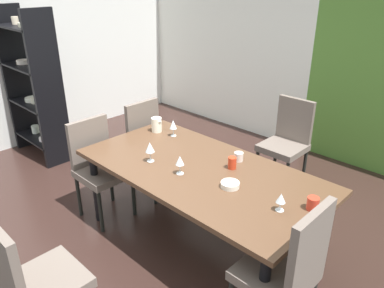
# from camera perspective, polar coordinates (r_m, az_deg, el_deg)

# --- Properties ---
(ground_plane) EXTENTS (5.92, 5.59, 0.02)m
(ground_plane) POSITION_cam_1_polar(r_m,az_deg,el_deg) (3.60, -6.44, -13.73)
(ground_plane) COLOR #301F1B
(back_panel_interior) EXTENTS (3.00, 0.10, 2.80)m
(back_panel_interior) POSITION_cam_1_polar(r_m,az_deg,el_deg) (5.87, 4.74, 16.49)
(back_panel_interior) COLOR silver
(back_panel_interior) RESTS_ON ground_plane
(dining_table) EXTENTS (2.09, 1.06, 0.76)m
(dining_table) POSITION_cam_1_polar(r_m,az_deg,el_deg) (3.11, 1.25, -4.87)
(dining_table) COLOR brown
(dining_table) RESTS_ON ground_plane
(chair_head_near) EXTENTS (0.44, 0.44, 1.00)m
(chair_head_near) POSITION_cam_1_polar(r_m,az_deg,el_deg) (2.55, -23.31, -18.37)
(chair_head_near) COLOR #6B5E55
(chair_head_near) RESTS_ON ground_plane
(chair_left_near) EXTENTS (0.45, 0.44, 0.97)m
(chair_left_near) POSITION_cam_1_polar(r_m,az_deg,el_deg) (3.71, -14.10, -2.89)
(chair_left_near) COLOR #6B5E55
(chair_left_near) RESTS_ON ground_plane
(chair_left_far) EXTENTS (0.45, 0.44, 0.99)m
(chair_left_far) POSITION_cam_1_polar(r_m,az_deg,el_deg) (4.05, -6.32, 0.21)
(chair_left_far) COLOR #6B5E55
(chair_left_far) RESTS_ON ground_plane
(chair_right_near) EXTENTS (0.44, 0.44, 1.05)m
(chair_right_near) POSITION_cam_1_polar(r_m,az_deg,el_deg) (2.47, 14.42, -17.97)
(chair_right_near) COLOR #6B5E55
(chair_right_near) RESTS_ON ground_plane
(chair_head_far) EXTENTS (0.44, 0.45, 0.99)m
(chair_head_far) POSITION_cam_1_polar(r_m,az_deg,el_deg) (4.25, 14.33, 0.80)
(chair_head_far) COLOR #6B5E55
(chair_head_far) RESTS_ON ground_plane
(display_shelf) EXTENTS (0.91, 0.36, 1.88)m
(display_shelf) POSITION_cam_1_polar(r_m,az_deg,el_deg) (5.13, -23.10, 8.21)
(display_shelf) COLOR black
(display_shelf) RESTS_ON ground_plane
(wine_glass_east) EXTENTS (0.06, 0.06, 0.13)m
(wine_glass_east) POSITION_cam_1_polar(r_m,az_deg,el_deg) (2.58, 13.40, -8.11)
(wine_glass_east) COLOR silver
(wine_glass_east) RESTS_ON dining_table
(wine_glass_left) EXTENTS (0.08, 0.08, 0.18)m
(wine_glass_left) POSITION_cam_1_polar(r_m,az_deg,el_deg) (3.15, -6.44, -0.55)
(wine_glass_left) COLOR silver
(wine_glass_left) RESTS_ON dining_table
(wine_glass_north) EXTENTS (0.07, 0.07, 0.17)m
(wine_glass_north) POSITION_cam_1_polar(r_m,az_deg,el_deg) (3.64, -2.88, 2.97)
(wine_glass_north) COLOR silver
(wine_glass_north) RESTS_ON dining_table
(wine_glass_near_shelf) EXTENTS (0.07, 0.07, 0.16)m
(wine_glass_near_shelf) POSITION_cam_1_polar(r_m,az_deg,el_deg) (2.94, -1.86, -2.60)
(wine_glass_near_shelf) COLOR silver
(wine_glass_near_shelf) RESTS_ON dining_table
(serving_bowl_front) EXTENTS (0.14, 0.14, 0.04)m
(serving_bowl_front) POSITION_cam_1_polar(r_m,az_deg,el_deg) (2.82, 5.82, -6.18)
(serving_bowl_front) COLOR silver
(serving_bowl_front) RESTS_ON dining_table
(cup_west) EXTENTS (0.07, 0.07, 0.10)m
(cup_west) POSITION_cam_1_polar(r_m,az_deg,el_deg) (3.07, 6.14, -2.88)
(cup_west) COLOR red
(cup_west) RESTS_ON dining_table
(cup_rear) EXTENTS (0.08, 0.08, 0.08)m
(cup_rear) POSITION_cam_1_polar(r_m,az_deg,el_deg) (3.20, 7.13, -1.93)
(cup_rear) COLOR beige
(cup_rear) RESTS_ON dining_table
(cup_center) EXTENTS (0.08, 0.08, 0.09)m
(cup_center) POSITION_cam_1_polar(r_m,az_deg,el_deg) (2.67, 17.94, -8.63)
(cup_center) COLOR red
(cup_center) RESTS_ON dining_table
(pitcher_near_window) EXTENTS (0.12, 0.10, 0.15)m
(pitcher_near_window) POSITION_cam_1_polar(r_m,az_deg,el_deg) (3.78, -5.41, 2.96)
(pitcher_near_window) COLOR white
(pitcher_near_window) RESTS_ON dining_table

